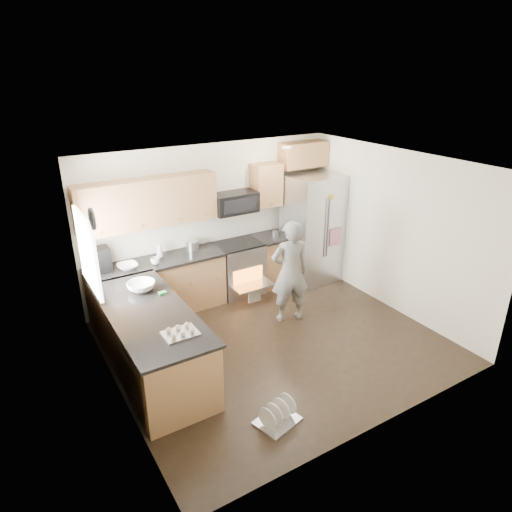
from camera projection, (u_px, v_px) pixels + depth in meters
ground at (275, 342)px, 6.69m from camera, size 4.50×4.50×0.00m
room_shell at (274, 235)px, 6.03m from camera, size 4.54×4.04×2.62m
back_cabinet_run at (186, 251)px, 7.41m from camera, size 4.45×0.64×2.50m
peninsula at (151, 342)px, 5.87m from camera, size 0.96×2.36×1.04m
stove_range at (239, 256)px, 7.92m from camera, size 0.76×0.97×1.79m
refrigerator at (313, 229)px, 8.29m from camera, size 1.01×0.80×1.99m
person at (290, 272)px, 6.98m from camera, size 0.69×0.54×1.65m
dish_rack at (277, 417)px, 5.16m from camera, size 0.55×0.48×0.29m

